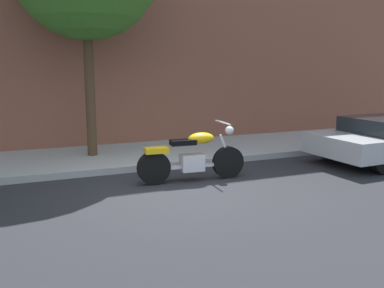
# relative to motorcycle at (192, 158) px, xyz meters

# --- Properties ---
(ground_plane) EXTENTS (60.00, 60.00, 0.00)m
(ground_plane) POSITION_rel_motorcycle_xyz_m (-0.46, -0.51, -0.45)
(ground_plane) COLOR #28282D
(sidewalk) EXTENTS (24.96, 2.73, 0.14)m
(sidewalk) POSITION_rel_motorcycle_xyz_m (-0.46, 2.45, -0.38)
(sidewalk) COLOR #A7A7A7
(sidewalk) RESTS_ON ground
(motorcycle) EXTENTS (2.14, 0.70, 1.13)m
(motorcycle) POSITION_rel_motorcycle_xyz_m (0.00, 0.00, 0.00)
(motorcycle) COLOR black
(motorcycle) RESTS_ON ground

